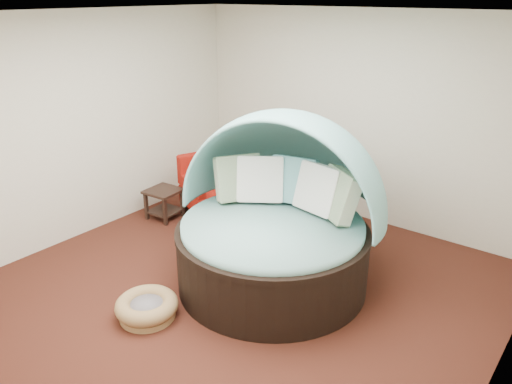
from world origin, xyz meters
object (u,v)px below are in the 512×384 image
Objects in this scene: canopy_daybed at (278,207)px; pet_basket at (147,307)px; red_armchair at (211,188)px; side_table at (164,200)px.

canopy_daybed is 1.66m from pet_basket.
red_armchair reaches higher than pet_basket.
pet_basket is at bearing -40.68° from red_armchair.
canopy_daybed reaches higher than side_table.
side_table is (-1.60, 1.70, 0.16)m from pet_basket.
red_armchair is at bearing 49.04° from side_table.
canopy_daybed is at bearing 66.73° from pet_basket.
pet_basket is 2.34m from side_table.
side_table is at bearing -109.55° from red_armchair.
red_armchair is (-1.16, 2.20, 0.29)m from pet_basket.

